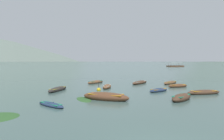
% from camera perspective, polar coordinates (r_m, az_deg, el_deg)
% --- Properties ---
extents(ground_plane, '(6000.00, 6000.00, 0.00)m').
position_cam_1_polar(ground_plane, '(1506.78, -6.71, 2.56)').
color(ground_plane, '#425B56').
extents(mountain_1, '(2309.48, 2309.48, 557.28)m').
position_cam_1_polar(mountain_1, '(2086.15, -28.25, 9.97)').
color(mountain_1, slate).
rests_on(mountain_1, ground).
extents(mountain_2, '(1695.92, 1695.92, 570.82)m').
position_cam_1_polar(mountain_2, '(1920.56, 0.75, 11.16)').
color(mountain_2, slate).
rests_on(mountain_2, ground).
extents(mountain_3, '(1519.04, 1519.04, 414.99)m').
position_cam_1_polar(mountain_3, '(2207.79, 24.59, 7.77)').
color(mountain_3, '#56665B').
rests_on(mountain_3, ground).
extents(rowboat_0, '(3.37, 3.25, 0.70)m').
position_cam_1_polar(rowboat_0, '(19.19, 19.85, -7.65)').
color(rowboat_0, '#4C3323').
rests_on(rowboat_0, ground).
extents(rowboat_1, '(3.61, 3.31, 0.55)m').
position_cam_1_polar(rowboat_1, '(31.89, 16.85, -3.60)').
color(rowboat_1, brown).
rests_on(rowboat_1, ground).
extents(rowboat_2, '(4.72, 3.45, 0.86)m').
position_cam_1_polar(rowboat_2, '(18.17, -1.86, -7.92)').
color(rowboat_2, brown).
rests_on(rowboat_2, ground).
extents(rowboat_3, '(2.33, 4.19, 0.57)m').
position_cam_1_polar(rowboat_3, '(24.38, -15.76, -5.49)').
color(rowboat_3, '#2D2826').
rests_on(rowboat_3, ground).
extents(rowboat_4, '(1.76, 3.20, 0.57)m').
position_cam_1_polar(rowboat_4, '(25.86, -1.48, -4.93)').
color(rowboat_4, brown).
rests_on(rowboat_4, ground).
extents(rowboat_5, '(3.08, 2.43, 0.47)m').
position_cam_1_polar(rowboat_5, '(23.57, 13.59, -5.82)').
color(rowboat_5, navy).
rests_on(rowboat_5, ground).
extents(rowboat_6, '(3.19, 3.36, 0.57)m').
position_cam_1_polar(rowboat_6, '(31.41, -4.89, -3.58)').
color(rowboat_6, brown).
rests_on(rowboat_6, ground).
extents(rowboat_7, '(3.76, 3.97, 0.59)m').
position_cam_1_polar(rowboat_7, '(30.99, 8.21, -3.67)').
color(rowboat_7, '#4C3323').
rests_on(rowboat_7, ground).
extents(rowboat_8, '(4.07, 1.50, 0.59)m').
position_cam_1_polar(rowboat_8, '(23.39, 25.47, -5.99)').
color(rowboat_8, '#4C3323').
rests_on(rowboat_8, ground).
extents(rowboat_9, '(3.15, 1.65, 0.56)m').
position_cam_1_polar(rowboat_9, '(28.20, 18.87, -4.44)').
color(rowboat_9, brown).
rests_on(rowboat_9, ground).
extents(rowboat_10, '(2.77, 2.83, 0.35)m').
position_cam_1_polar(rowboat_10, '(16.44, -17.60, -9.72)').
color(rowboat_10, navy).
rests_on(rowboat_10, ground).
extents(ferry_0, '(10.84, 5.93, 2.54)m').
position_cam_1_polar(ferry_0, '(126.35, 18.16, 1.15)').
color(ferry_0, brown).
rests_on(ferry_0, ground).
extents(mooring_buoy, '(0.50, 0.50, 1.25)m').
position_cam_1_polar(mooring_buoy, '(23.63, -3.93, -5.82)').
color(mooring_buoy, yellow).
rests_on(mooring_buoy, ground).
extents(weed_patch_1, '(1.95, 2.98, 0.14)m').
position_cam_1_polar(weed_patch_1, '(18.43, -8.34, -8.63)').
color(weed_patch_1, '#2D5628').
rests_on(weed_patch_1, ground).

